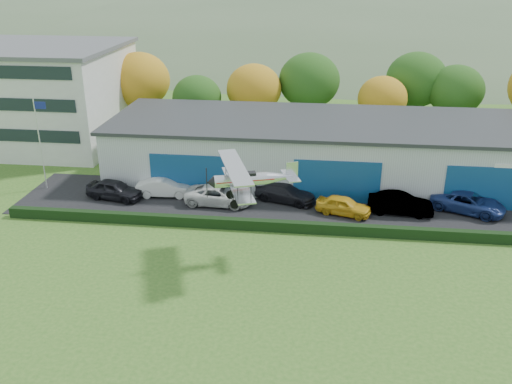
# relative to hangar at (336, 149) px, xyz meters

# --- Properties ---
(ground) EXTENTS (300.00, 300.00, 0.00)m
(ground) POSITION_rel_hangar_xyz_m (-5.00, -27.98, -2.66)
(ground) COLOR #34631F
(ground) RESTS_ON ground
(apron) EXTENTS (48.00, 9.00, 0.05)m
(apron) POSITION_rel_hangar_xyz_m (-2.00, -6.98, -2.63)
(apron) COLOR black
(apron) RESTS_ON ground
(hedge) EXTENTS (46.00, 0.60, 0.80)m
(hedge) POSITION_rel_hangar_xyz_m (-2.00, -11.78, -2.26)
(hedge) COLOR black
(hedge) RESTS_ON ground
(hangar) EXTENTS (40.60, 12.60, 5.30)m
(hangar) POSITION_rel_hangar_xyz_m (0.00, 0.00, 0.00)
(hangar) COLOR #B2B7BC
(hangar) RESTS_ON ground
(office_block) EXTENTS (20.60, 15.60, 10.40)m
(office_block) POSITION_rel_hangar_xyz_m (-33.00, 7.02, 2.56)
(office_block) COLOR silver
(office_block) RESTS_ON ground
(flagpole) EXTENTS (1.05, 0.10, 8.00)m
(flagpole) POSITION_rel_hangar_xyz_m (-24.88, -5.98, 2.13)
(flagpole) COLOR silver
(flagpole) RESTS_ON ground
(tree_belt) EXTENTS (75.70, 13.22, 10.12)m
(tree_belt) POSITION_rel_hangar_xyz_m (-4.15, 12.64, 2.95)
(tree_belt) COLOR #3D2614
(tree_belt) RESTS_ON ground
(distant_hills) EXTENTS (430.00, 196.00, 56.00)m
(distant_hills) POSITION_rel_hangar_xyz_m (-9.38, 112.02, -15.70)
(distant_hills) COLOR #4C6642
(distant_hills) RESTS_ON ground
(car_0) EXTENTS (5.03, 2.82, 1.62)m
(car_0) POSITION_rel_hangar_xyz_m (-18.22, -7.52, -1.80)
(car_0) COLOR black
(car_0) RESTS_ON apron
(car_1) EXTENTS (4.78, 1.99, 1.54)m
(car_1) POSITION_rel_hangar_xyz_m (-14.24, -6.44, -1.84)
(car_1) COLOR silver
(car_1) RESTS_ON apron
(car_2) EXTENTS (5.56, 2.73, 1.52)m
(car_2) POSITION_rel_hangar_xyz_m (-9.45, -7.56, -1.85)
(car_2) COLOR silver
(car_2) RESTS_ON apron
(car_3) EXTENTS (5.49, 3.57, 1.48)m
(car_3) POSITION_rel_hangar_xyz_m (-4.12, -6.34, -1.87)
(car_3) COLOR black
(car_3) RESTS_ON apron
(car_4) EXTENTS (4.57, 2.83, 1.45)m
(car_4) POSITION_rel_hangar_xyz_m (0.58, -8.34, -1.88)
(car_4) COLOR gold
(car_4) RESTS_ON apron
(car_5) EXTENTS (5.13, 2.19, 1.65)m
(car_5) POSITION_rel_hangar_xyz_m (4.97, -7.67, -1.78)
(car_5) COLOR gray
(car_5) RESTS_ON apron
(car_6) EXTENTS (6.18, 4.70, 1.56)m
(car_6) POSITION_rel_hangar_xyz_m (10.31, -6.68, -1.83)
(car_6) COLOR navy
(car_6) RESTS_ON apron
(biplane) EXTENTS (5.99, 6.76, 2.54)m
(biplane) POSITION_rel_hangar_xyz_m (-5.88, -15.74, 2.95)
(biplane) COLOR silver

